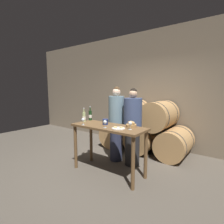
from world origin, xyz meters
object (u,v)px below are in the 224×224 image
at_px(tasting_table, 108,134).
at_px(cheese_plate, 118,128).
at_px(wine_glass_center, 130,124).
at_px(wine_bottle_red, 90,115).
at_px(bread_basket, 131,125).
at_px(person_left, 116,124).
at_px(wine_glass_left, 105,122).
at_px(wine_glass_far_left, 83,120).
at_px(person_right, 133,127).
at_px(blue_crock, 105,122).
at_px(wine_bottle_white, 84,117).

height_order(tasting_table, cheese_plate, cheese_plate).
bearing_deg(wine_glass_center, wine_bottle_red, 168.03).
bearing_deg(bread_basket, person_left, 145.82).
bearing_deg(cheese_plate, tasting_table, 163.11).
height_order(cheese_plate, wine_glass_left, wine_glass_left).
height_order(person_left, wine_glass_center, person_left).
bearing_deg(wine_glass_center, wine_glass_far_left, -166.91).
xyz_separation_m(person_left, person_right, (0.42, -0.00, -0.03)).
xyz_separation_m(person_left, bread_basket, (0.64, -0.43, 0.12)).
bearing_deg(wine_glass_far_left, person_right, 52.82).
bearing_deg(wine_glass_far_left, wine_bottle_red, 118.69).
height_order(person_right, wine_glass_far_left, person_right).
height_order(tasting_table, wine_bottle_red, wine_bottle_red).
height_order(person_left, cheese_plate, person_left).
relative_size(person_right, wine_glass_center, 11.92).
distance_m(tasting_table, wine_bottle_red, 0.78).
xyz_separation_m(person_left, wine_glass_center, (0.72, -0.60, 0.18)).
relative_size(person_left, wine_glass_far_left, 12.17).
height_order(person_right, bread_basket, person_right).
xyz_separation_m(person_right, wine_bottle_red, (-0.87, -0.36, 0.22)).
bearing_deg(blue_crock, wine_glass_far_left, -138.16).
height_order(person_right, wine_glass_left, person_right).
height_order(wine_bottle_white, wine_glass_left, wine_bottle_white).
bearing_deg(wine_glass_center, wine_bottle_white, 178.10).
distance_m(person_left, wine_bottle_red, 0.61).
height_order(person_left, person_right, person_left).
bearing_deg(person_right, wine_bottle_white, -146.44).
bearing_deg(wine_bottle_red, person_right, 22.22).
relative_size(tasting_table, person_right, 0.89).
relative_size(wine_bottle_white, wine_glass_center, 2.16).
bearing_deg(person_left, wine_glass_far_left, -103.86).
bearing_deg(wine_glass_center, wine_glass_left, -161.08).
relative_size(cheese_plate, wine_glass_left, 1.69).
distance_m(bread_basket, cheese_plate, 0.27).
bearing_deg(wine_bottle_white, blue_crock, 3.40).
xyz_separation_m(cheese_plate, wine_glass_left, (-0.24, -0.07, 0.09)).
height_order(tasting_table, person_left, person_left).
bearing_deg(tasting_table, wine_bottle_white, 177.72).
relative_size(cheese_plate, wine_glass_center, 1.69).
xyz_separation_m(person_right, bread_basket, (0.22, -0.43, 0.15)).
height_order(tasting_table, person_right, person_right).
relative_size(blue_crock, wine_glass_center, 0.84).
bearing_deg(person_right, wine_bottle_red, -157.78).
height_order(blue_crock, wine_glass_center, wine_glass_center).
distance_m(wine_bottle_white, wine_glass_left, 0.74).
xyz_separation_m(person_left, wine_glass_far_left, (-0.20, -0.82, 0.18)).
xyz_separation_m(person_right, wine_glass_left, (-0.14, -0.75, 0.21)).
relative_size(wine_bottle_red, wine_glass_far_left, 2.27).
bearing_deg(wine_glass_far_left, wine_glass_center, 13.09).
relative_size(person_right, wine_glass_far_left, 11.92).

